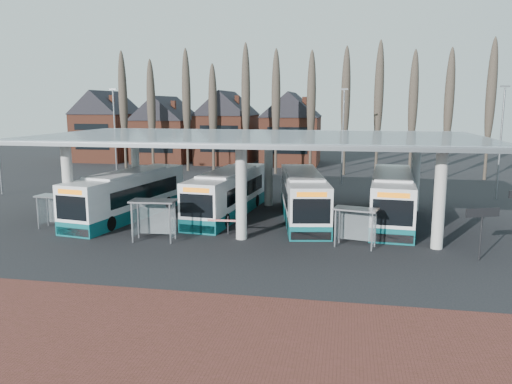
% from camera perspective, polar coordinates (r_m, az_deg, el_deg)
% --- Properties ---
extents(ground, '(140.00, 140.00, 0.00)m').
position_cam_1_polar(ground, '(29.94, -2.68, -6.60)').
color(ground, black).
rests_on(ground, ground).
extents(brick_strip, '(70.00, 10.00, 0.03)m').
position_cam_1_polar(brick_strip, '(19.23, -11.18, -16.55)').
color(brick_strip, '#5C2A25').
rests_on(brick_strip, ground).
extents(station_canopy, '(32.00, 16.00, 6.34)m').
position_cam_1_polar(station_canopy, '(36.64, 0.10, 5.52)').
color(station_canopy, '#B8B8B4').
rests_on(station_canopy, ground).
extents(poplar_row, '(45.10, 1.10, 14.50)m').
position_cam_1_polar(poplar_row, '(61.28, 4.38, 10.19)').
color(poplar_row, '#473D33').
rests_on(poplar_row, ground).
extents(townhouse_row, '(36.80, 10.30, 12.25)m').
position_cam_1_polar(townhouse_row, '(75.36, -6.84, 7.95)').
color(townhouse_row, brown).
rests_on(townhouse_row, ground).
extents(lamp_post_a, '(0.80, 0.16, 10.17)m').
position_cam_1_polar(lamp_post_a, '(55.74, -15.81, 6.33)').
color(lamp_post_a, slate).
rests_on(lamp_post_a, ground).
extents(lamp_post_b, '(0.80, 0.16, 10.17)m').
position_cam_1_polar(lamp_post_b, '(54.03, 9.90, 6.45)').
color(lamp_post_b, slate).
rests_on(lamp_post_b, ground).
extents(lamp_post_c, '(0.80, 0.16, 10.17)m').
position_cam_1_polar(lamp_post_c, '(49.88, 26.18, 5.29)').
color(lamp_post_c, slate).
rests_on(lamp_post_c, ground).
extents(bus_0, '(4.76, 12.97, 3.53)m').
position_cam_1_polar(bus_0, '(39.30, -14.36, -0.40)').
color(bus_0, white).
rests_on(bus_0, ground).
extents(bus_1, '(3.93, 12.79, 3.50)m').
position_cam_1_polar(bus_1, '(39.01, -3.19, -0.20)').
color(bus_1, white).
rests_on(bus_1, ground).
extents(bus_2, '(4.89, 13.02, 3.54)m').
position_cam_1_polar(bus_2, '(37.66, 5.36, -0.57)').
color(bus_2, white).
rests_on(bus_2, ground).
extents(bus_3, '(3.74, 13.19, 3.62)m').
position_cam_1_polar(bus_3, '(38.15, 15.26, -0.69)').
color(bus_3, white).
rests_on(bus_3, ground).
extents(shelter_0, '(2.64, 1.53, 2.33)m').
position_cam_1_polar(shelter_0, '(37.34, -21.86, -1.30)').
color(shelter_0, gray).
rests_on(shelter_0, ground).
extents(shelter_1, '(2.93, 1.62, 2.63)m').
position_cam_1_polar(shelter_1, '(32.12, -11.56, -2.13)').
color(shelter_1, gray).
rests_on(shelter_1, ground).
extents(shelter_2, '(2.80, 1.85, 2.39)m').
position_cam_1_polar(shelter_2, '(30.76, 11.37, -2.99)').
color(shelter_2, gray).
rests_on(shelter_2, ground).
extents(info_sign_0, '(1.90, 0.79, 2.96)m').
position_cam_1_polar(info_sign_0, '(30.01, 24.45, -2.57)').
color(info_sign_0, black).
rests_on(info_sign_0, ground).
extents(barrier, '(2.43, 0.72, 1.22)m').
position_cam_1_polar(barrier, '(32.84, -3.40, -3.41)').
color(barrier, black).
rests_on(barrier, ground).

